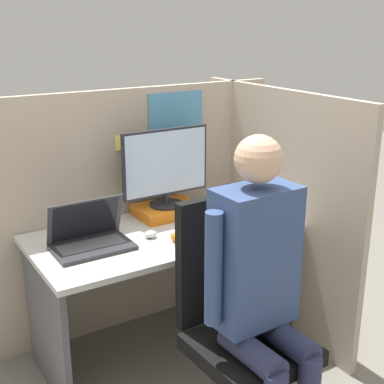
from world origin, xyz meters
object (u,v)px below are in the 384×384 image
Objects in this scene: paper_box at (167,210)px; stapler at (255,210)px; person at (261,279)px; carrot_toy at (180,240)px; monitor at (166,166)px; laptop at (90,239)px; office_chair at (237,317)px; coffee_mug at (213,197)px.

stapler is at bearing -31.00° from paper_box.
stapler is 0.93m from person.
carrot_toy is 0.60m from person.
person is at bearing -97.31° from monitor.
stapler is 0.09× the size of person.
carrot_toy is (0.39, -0.20, -0.02)m from laptop.
person is (-0.01, -0.16, 0.26)m from office_chair.
laptop reaches higher than coffee_mug.
laptop reaches higher than carrot_toy.
carrot_toy is 0.63m from coffee_mug.
office_chair is at bearing -133.25° from stapler.
laptop is at bearing 177.03° from stapler.
monitor is at bearing 69.68° from carrot_toy.
paper_box is at bearing 69.55° from carrot_toy.
coffee_mug is (0.45, 0.85, 0.23)m from office_chair.
monitor reaches higher than carrot_toy.
stapler is at bearing -67.95° from coffee_mug.
office_chair reaches higher than paper_box.
carrot_toy reaches higher than stapler.
monitor is at bearing 21.29° from laptop.
paper_box is 0.26m from monitor.
person is (0.41, -0.80, 0.02)m from laptop.
person is at bearing -126.80° from stapler.
coffee_mug is (0.47, 0.41, 0.02)m from carrot_toy.
office_chair is at bearing -56.94° from laptop.
monitor is 0.50× the size of office_chair.
laptop is at bearing 117.27° from person.
office_chair is (-0.55, -0.59, -0.21)m from stapler.
office_chair is 0.77× the size of person.
coffee_mug is (0.32, 0.01, 0.02)m from paper_box.
stapler is at bearing 46.75° from office_chair.
carrot_toy is (-0.58, -0.15, 0.00)m from stapler.
coffee_mug is (0.45, 1.01, -0.02)m from person.
paper_box reaches higher than stapler.
laptop is at bearing 123.06° from office_chair.
office_chair reaches higher than stapler.
monitor is at bearing 81.68° from office_chair.
person reaches higher than paper_box.
office_chair is at bearing -86.60° from carrot_toy.
monitor reaches higher than laptop.
laptop is at bearing 153.27° from carrot_toy.
coffee_mug is at bearing 65.96° from person.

